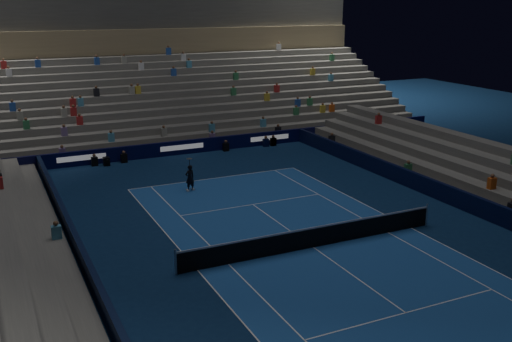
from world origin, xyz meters
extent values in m
plane|color=#0B2247|center=(0.00, 0.00, 0.00)|extent=(90.00, 90.00, 0.00)
cube|color=#1C4D9C|center=(0.00, 0.00, 0.01)|extent=(10.97, 23.77, 0.01)
cube|color=#080932|center=(0.00, 18.50, 0.50)|extent=(44.00, 0.25, 1.00)
cube|color=black|center=(9.70, 0.00, 0.50)|extent=(0.25, 37.00, 1.00)
cube|color=#081333|center=(-9.70, 0.00, 0.50)|extent=(0.25, 37.00, 1.00)
cube|color=#63635F|center=(0.00, 19.50, 0.25)|extent=(44.00, 1.00, 0.50)
cube|color=#63635F|center=(0.00, 20.50, 0.50)|extent=(44.00, 1.00, 1.00)
cube|color=#63635F|center=(0.00, 21.50, 0.75)|extent=(44.00, 1.00, 1.50)
cube|color=#63635F|center=(0.00, 22.50, 1.00)|extent=(44.00, 1.00, 2.00)
cube|color=#63635F|center=(0.00, 23.50, 1.25)|extent=(44.00, 1.00, 2.50)
cube|color=#63635F|center=(0.00, 24.50, 1.50)|extent=(44.00, 1.00, 3.00)
cube|color=#63635F|center=(0.00, 25.50, 1.75)|extent=(44.00, 1.00, 3.50)
cube|color=#63635F|center=(0.00, 26.50, 2.00)|extent=(44.00, 1.00, 4.00)
cube|color=#63635F|center=(0.00, 27.50, 2.25)|extent=(44.00, 1.00, 4.50)
cube|color=#63635F|center=(0.00, 28.50, 2.50)|extent=(44.00, 1.00, 5.00)
cube|color=#63635F|center=(0.00, 29.50, 2.75)|extent=(44.00, 1.00, 5.50)
cube|color=#63635F|center=(0.00, 30.50, 3.00)|extent=(44.00, 1.00, 6.00)
cube|color=#8A7855|center=(0.00, 31.60, 7.10)|extent=(44.00, 0.60, 2.20)
cube|color=#444441|center=(0.00, 33.00, 9.70)|extent=(44.00, 2.40, 3.00)
cube|color=slate|center=(10.50, 0.00, 0.25)|extent=(1.00, 37.00, 0.50)
cube|color=slate|center=(11.50, 0.00, 0.50)|extent=(1.00, 37.00, 1.00)
cube|color=slate|center=(-10.50, 0.00, 0.25)|extent=(1.00, 37.00, 0.50)
cube|color=slate|center=(-11.50, 0.00, 0.50)|extent=(1.00, 37.00, 1.00)
cube|color=slate|center=(-12.50, 0.00, 0.75)|extent=(1.00, 37.00, 1.50)
cylinder|color=#B2B2B7|center=(-6.40, 0.00, 0.55)|extent=(0.10, 0.10, 1.10)
cylinder|color=#B2B2B7|center=(6.40, 0.00, 0.55)|extent=(0.10, 0.10, 1.10)
cube|color=black|center=(0.00, 0.00, 0.45)|extent=(12.80, 0.03, 0.90)
cube|color=white|center=(0.00, 0.00, 0.94)|extent=(12.80, 0.04, 0.08)
imported|color=black|center=(-2.25, 10.19, 0.77)|extent=(0.62, 0.47, 1.54)
cube|color=black|center=(-5.49, 17.82, 0.27)|extent=(0.43, 0.52, 0.55)
cylinder|color=black|center=(-5.49, 17.39, 0.44)|extent=(0.17, 0.36, 0.16)
camera|label=1|loc=(-12.81, -21.11, 10.64)|focal=41.69mm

